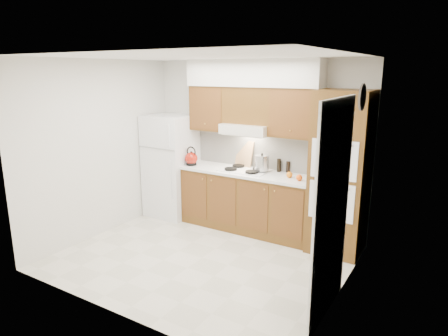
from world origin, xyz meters
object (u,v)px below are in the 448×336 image
(fridge, at_px, (171,166))
(kettle, at_px, (191,159))
(oven_cabinet, at_px, (340,173))
(stock_pot, at_px, (262,163))

(fridge, relative_size, kettle, 8.42)
(oven_cabinet, height_order, kettle, oven_cabinet)
(fridge, height_order, kettle, fridge)
(fridge, height_order, oven_cabinet, oven_cabinet)
(stock_pot, bearing_deg, oven_cabinet, -3.96)
(fridge, relative_size, stock_pot, 7.72)
(stock_pot, bearing_deg, fridge, -175.89)
(kettle, height_order, stock_pot, stock_pot)
(kettle, bearing_deg, oven_cabinet, 2.30)
(oven_cabinet, xyz_separation_m, kettle, (-2.37, -0.11, -0.05))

